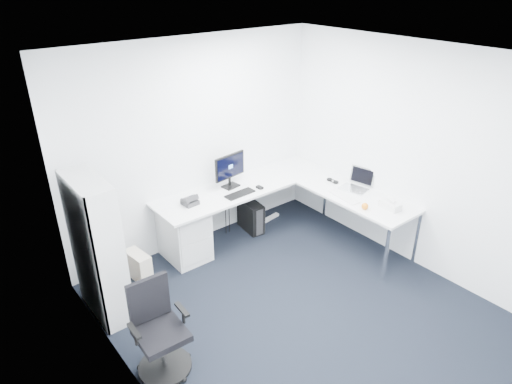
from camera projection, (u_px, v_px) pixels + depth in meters
ground at (306, 316)px, 4.94m from camera, size 4.20×4.20×0.00m
ceiling at (322, 62)px, 3.73m from camera, size 4.20×4.20×0.00m
wall_back at (195, 146)px, 5.80m from camera, size 3.60×0.02×2.70m
wall_left at (137, 279)px, 3.33m from camera, size 0.02×4.20×2.70m
wall_right at (422, 161)px, 5.34m from camera, size 0.02×4.20×2.70m
l_desk at (263, 219)px, 6.05m from camera, size 2.61×1.46×0.76m
drawer_pedestal at (184, 232)px, 5.79m from camera, size 0.48×0.60×0.74m
bookshelf at (97, 249)px, 4.69m from camera, size 0.31×0.79×1.59m
task_chair at (161, 332)px, 4.08m from camera, size 0.54×0.54×0.92m
black_pc_tower at (251, 216)px, 6.47m from camera, size 0.25×0.46×0.43m
beige_pc_tower at (139, 266)px, 5.47m from camera, size 0.21×0.38×0.35m
power_strip at (270, 218)px, 6.81m from camera, size 0.35×0.10×0.04m
monitor at (230, 171)px, 5.97m from camera, size 0.51×0.22×0.47m
black_keyboard at (240, 194)px, 5.86m from camera, size 0.41×0.16×0.02m
mouse at (260, 187)px, 6.02m from camera, size 0.06×0.10×0.03m
desk_phone at (190, 200)px, 5.60m from camera, size 0.19×0.19×0.12m
laptop at (355, 181)px, 5.93m from camera, size 0.41×0.40×0.25m
white_keyboard at (344, 197)px, 5.80m from camera, size 0.19×0.48×0.02m
headphones at (333, 180)px, 6.20m from camera, size 0.11×0.17×0.04m
orange_fruit at (365, 206)px, 5.49m from camera, size 0.08×0.08×0.08m
tissue_box at (390, 205)px, 5.51m from camera, size 0.16×0.27×0.09m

